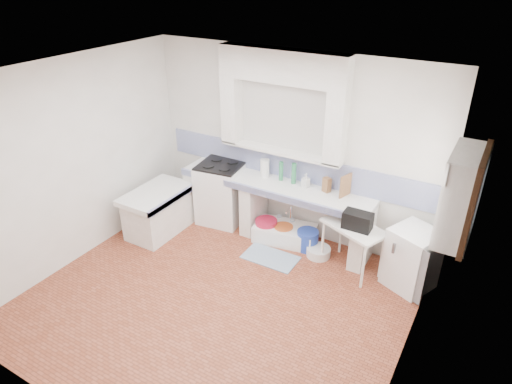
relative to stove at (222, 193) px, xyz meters
The scene contains 36 objects.
floor 2.06m from the stove, 58.24° to the right, with size 4.50×4.50×0.00m, color brown.
ceiling 3.06m from the stove, 58.24° to the right, with size 4.50×4.50×0.00m, color white.
wall_back 1.43m from the stove, 15.99° to the left, with size 4.50×4.50×0.00m, color white.
wall_front 3.95m from the stove, 74.13° to the right, with size 4.50×4.50×0.00m, color white.
wall_left 2.27m from the stove, 125.20° to the right, with size 4.50×4.50×0.00m, color white.
wall_right 3.82m from the stove, 27.22° to the right, with size 4.50×4.50×0.00m, color white.
alcove_mass 2.31m from the stove, 10.50° to the left, with size 1.90×0.25×0.45m, color white.
window_frame 3.69m from the stove, ahead, with size 0.35×0.86×1.06m, color #392012.
lace_valance 3.69m from the stove, ahead, with size 0.01×0.84×0.24m, color white.
counter_slab 1.02m from the stove, ahead, with size 3.00×0.60×0.08m, color white.
counter_lip 1.06m from the stove, 16.32° to the right, with size 3.00×0.04×0.10m, color navy.
counter_pier_left 0.45m from the stove, behind, with size 0.20×0.55×0.82m, color white.
counter_pier_mid 0.61m from the stove, ahead, with size 0.20×0.55×0.82m, color white.
counter_pier_right 2.35m from the stove, ahead, with size 0.20×0.55×0.82m, color white.
peninsula_top 1.04m from the stove, 129.07° to the right, with size 0.70×1.10×0.08m, color white.
peninsula_base 1.04m from the stove, 129.07° to the right, with size 0.60×1.00×0.62m, color white.
peninsula_lip 0.88m from the stove, 111.73° to the right, with size 0.04×1.10×0.10m, color navy.
backsplash 1.25m from the stove, 15.23° to the left, with size 4.27×0.03×0.40m, color navy.
stove is the anchor object (origin of this frame).
sink 1.23m from the stove, ahead, with size 0.92×0.50×0.22m, color white.
side_table 2.29m from the stove, ahead, with size 0.84×0.46×0.04m, color white.
fridge 3.07m from the stove, ahead, with size 0.54×0.54×0.83m, color white.
bucket_red 0.96m from the stove, ahead, with size 0.34×0.34×0.31m, color #AE1735.
bucket_orange 1.22m from the stove, ahead, with size 0.29×0.29×0.27m, color #C65824.
bucket_blue 1.60m from the stove, ahead, with size 0.32×0.32×0.30m, color #2240B2.
basin_white 1.84m from the stove, ahead, with size 0.35×0.35×0.14m, color white.
water_bottle_a 1.05m from the stove, ahead, with size 0.07×0.07×0.28m, color silver.
water_bottle_b 1.26m from the stove, ahead, with size 0.08×0.08×0.29m, color silver.
black_bag 2.37m from the stove, ahead, with size 0.37×0.21×0.23m, color black.
green_bottle_a 1.15m from the stove, ahead, with size 0.06×0.06×0.29m, color #2B7D4C.
green_bottle_b 1.33m from the stove, ahead, with size 0.07×0.07×0.32m, color #2B7D4C.
knife_block 1.80m from the stove, ahead, with size 0.11×0.09×0.21m, color #945E3B.
cutting_board 2.08m from the stove, ahead, with size 0.02×0.24×0.33m, color #945E3B.
paper_towel 0.91m from the stove, 11.59° to the left, with size 0.14×0.14×0.28m, color white.
soap_bottle 1.50m from the stove, ahead, with size 0.09×0.10×0.21m, color white.
rug 1.41m from the stove, 24.65° to the right, with size 0.78×0.45×0.01m, color #3E658C.
Camera 1 is at (2.67, -3.57, 3.87)m, focal length 31.64 mm.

